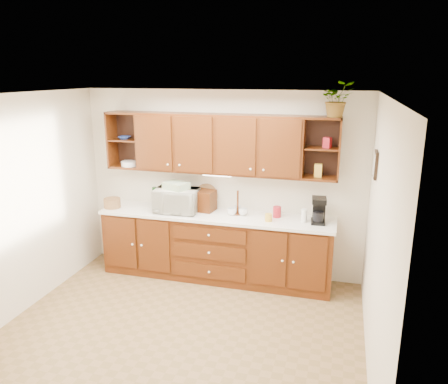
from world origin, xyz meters
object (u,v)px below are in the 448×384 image
Objects in this scene: bread_box at (200,200)px; coffee_maker at (319,211)px; potted_plant at (337,99)px; microwave at (177,200)px.

bread_box is 1.65m from coffee_maker.
potted_plant reaches higher than coffee_maker.
potted_plant is (2.07, 0.12, 1.40)m from microwave.
microwave is at bearing 176.78° from coffee_maker.
coffee_maker is at bearing -1.50° from microwave.
microwave is 1.75× the size of coffee_maker.
coffee_maker is (1.64, -0.11, 0.02)m from bread_box.
bread_box is 0.96× the size of potted_plant.
bread_box is at bearing 26.23° from microwave.
coffee_maker reaches higher than microwave.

